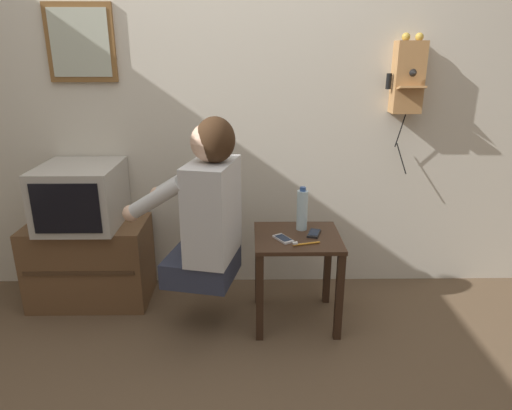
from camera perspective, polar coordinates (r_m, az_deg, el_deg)
name	(u,v)px	position (r m, az deg, el deg)	size (l,w,h in m)	color
ground_plane	(207,375)	(2.40, -6.17, -20.40)	(14.00, 14.00, 0.00)	brown
wall_back	(214,91)	(2.87, -5.26, 14.05)	(6.80, 0.05, 2.55)	beige
side_table	(297,256)	(2.60, 5.12, -6.33)	(0.48, 0.44, 0.53)	#382316
person	(207,208)	(2.43, -6.11, -0.32)	(0.61, 0.51, 0.90)	#2D3347
tv_stand	(91,262)	(3.04, -19.97, -6.71)	(0.71, 0.41, 0.51)	brown
television	(81,195)	(2.88, -21.00, 1.12)	(0.45, 0.49, 0.36)	#ADA89E
wall_phone_antique	(408,77)	(2.92, 18.45, 14.95)	(0.21, 0.19, 0.83)	#AD7A47
framed_picture	(80,43)	(2.97, -21.09, 18.39)	(0.39, 0.03, 0.44)	brown
cell_phone_held	(283,239)	(2.49, 3.41, -4.23)	(0.11, 0.14, 0.01)	silver
cell_phone_spare	(314,233)	(2.58, 7.26, -3.52)	(0.10, 0.14, 0.01)	black
water_bottle	(302,210)	(2.60, 5.79, -0.59)	(0.06, 0.06, 0.25)	silver
toothbrush	(304,244)	(2.43, 6.04, -4.81)	(0.15, 0.05, 0.02)	orange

